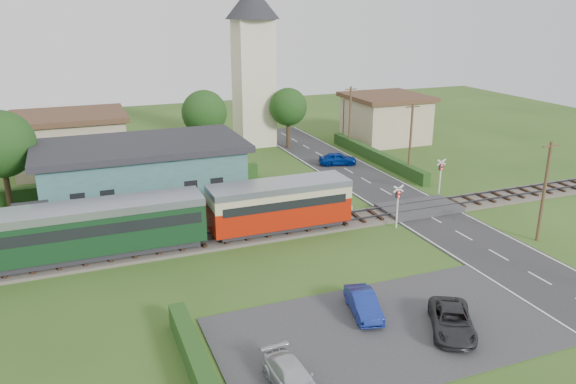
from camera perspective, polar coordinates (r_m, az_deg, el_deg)
name	(u,v)px	position (r m, az deg, el deg)	size (l,w,h in m)	color
ground	(314,238)	(39.28, 2.65, -4.74)	(120.00, 120.00, 0.00)	#2D4C19
railway_track	(303,227)	(40.92, 1.50, -3.57)	(76.00, 3.20, 0.49)	#4C443D
road	(434,219)	(44.06, 14.61, -2.66)	(6.00, 70.00, 0.05)	#28282B
car_park	(385,330)	(29.23, 9.81, -13.69)	(17.00, 9.00, 0.08)	#333335
crossing_deck	(419,208)	(45.50, 13.17, -1.60)	(6.20, 3.40, 0.45)	#333335
platform	(157,229)	(41.29, -13.20, -3.70)	(30.00, 3.00, 0.45)	gray
equipment_hut	(32,225)	(40.56, -24.57, -3.05)	(2.30, 2.30, 2.55)	beige
station_building	(143,175)	(45.93, -14.56, 1.72)	(16.00, 9.00, 5.30)	#3D7A76
train	(19,238)	(37.47, -25.70, -4.23)	(43.20, 2.90, 3.40)	#232328
church_tower	(253,55)	(64.26, -3.56, 13.77)	(6.00, 6.00, 17.60)	beige
house_west	(71,141)	(59.22, -21.22, 4.86)	(10.80, 8.80, 5.50)	tan
house_east	(385,118)	(67.94, 9.86, 7.46)	(8.80, 8.80, 5.50)	tan
hedge_carpark	(197,363)	(25.91, -9.25, -16.82)	(0.80, 9.00, 1.20)	#193814
hedge_roadside	(376,156)	(58.81, 8.92, 3.61)	(0.80, 18.00, 1.20)	#193814
hedge_station	(137,183)	(50.81, -15.07, 0.87)	(22.00, 0.80, 1.30)	#193814
tree_a	(0,144)	(48.18, -27.18, 4.34)	(5.20, 5.20, 8.00)	#332316
tree_b	(204,113)	(58.28, -8.51, 7.95)	(4.60, 4.60, 7.34)	#332316
tree_c	(288,107)	(63.18, 0.02, 8.63)	(4.20, 4.20, 6.78)	#332316
utility_pole_b	(544,191)	(41.38, 24.59, 0.13)	(1.40, 0.22, 7.00)	#473321
utility_pole_c	(410,140)	(53.17, 12.34, 5.19)	(1.40, 0.22, 7.00)	#473321
utility_pole_d	(350,117)	(63.24, 6.31, 7.58)	(1.40, 0.22, 7.00)	#473321
crossing_signal_near	(398,200)	(41.07, 11.10, -0.81)	(0.84, 0.28, 3.28)	silver
crossing_signal_far	(441,172)	(48.80, 15.25, 1.97)	(0.84, 0.28, 3.28)	silver
streetlamp_east	(344,113)	(68.53, 5.68, 7.94)	(0.30, 0.30, 5.15)	#3F3F47
car_on_road	(338,159)	(57.01, 5.06, 3.39)	(1.52, 3.78, 1.29)	navy
car_park_blue	(363,304)	(30.08, 7.67, -11.18)	(1.25, 3.58, 1.18)	navy
car_park_silver	(292,378)	(24.75, 0.45, -18.34)	(1.56, 3.83, 1.11)	silver
car_park_dark	(452,321)	(29.52, 16.33, -12.44)	(1.96, 4.26, 1.18)	#28282B
pedestrian_near	(268,203)	(42.39, -2.04, -1.12)	(0.59, 0.39, 1.62)	gray
pedestrian_far	(62,233)	(39.98, -21.96, -3.86)	(0.72, 0.56, 1.48)	gray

